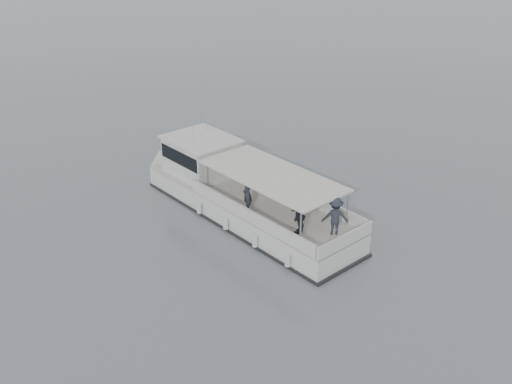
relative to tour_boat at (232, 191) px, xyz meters
The scene contains 2 objects.
ground 5.94m from the tour_boat, 11.46° to the right, with size 1400.00×1400.00×0.00m, color slate.
tour_boat is the anchor object (origin of this frame).
Camera 1 is at (10.91, -20.26, 14.32)m, focal length 40.00 mm.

